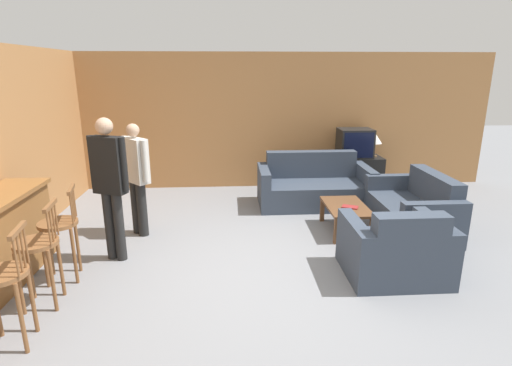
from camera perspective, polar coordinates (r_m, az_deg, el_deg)
ground_plane at (r=4.76m, az=2.11°, el=-12.70°), size 24.00×24.00×0.00m
wall_back at (r=7.87m, az=-0.48°, el=8.77°), size 9.40×0.08×2.60m
wall_left at (r=6.26m, az=-30.95°, el=4.64°), size 0.08×8.64×2.60m
bar_chair_near at (r=3.97m, az=-32.25°, el=-11.96°), size 0.47×0.47×1.06m
bar_chair_mid at (r=4.46m, az=-28.62°, el=-8.46°), size 0.46×0.46×1.06m
bar_chair_far at (r=4.89m, az=-26.18°, el=-6.04°), size 0.50×0.50×1.06m
couch_far at (r=7.02m, az=8.24°, el=-0.58°), size 1.92×0.95×0.88m
armchair_near at (r=4.82m, az=19.32°, el=-9.21°), size 1.09×0.91×0.86m
loveseat_right at (r=6.29m, az=21.57°, el=-3.59°), size 0.88×1.54×0.84m
coffee_table at (r=5.91m, az=12.74°, el=-3.71°), size 0.57×0.93×0.39m
tv_unit at (r=7.99m, az=13.66°, el=1.34°), size 1.08×0.53×0.66m
tv at (r=7.87m, az=13.95°, el=5.57°), size 0.63×0.50×0.54m
book_on_table at (r=5.81m, az=13.29°, el=-3.35°), size 0.26×0.21×0.02m
table_lamp at (r=7.97m, az=16.53°, el=6.15°), size 0.30×0.30×0.48m
person_by_window at (r=5.76m, az=-16.73°, el=1.28°), size 0.43×0.44×1.59m
person_by_counter at (r=5.03m, az=-20.17°, el=0.30°), size 0.48×0.29×1.76m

